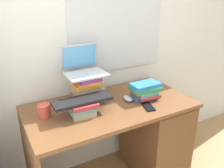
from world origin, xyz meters
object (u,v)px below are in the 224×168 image
mug (44,111)px  laptop (83,67)px  computer_mouse (128,99)px  keyboard (82,100)px  book_stack_tall (87,89)px  desk (144,134)px  cell_phone (148,107)px  book_stack_side (145,90)px  book_stack_keyboard_riser (82,108)px

mug → laptop: bearing=19.2°
computer_mouse → keyboard: bearing=-176.2°
book_stack_tall → laptop: 0.17m
laptop → mug: size_ratio=2.42×
laptop → keyboard: size_ratio=0.72×
laptop → mug: (-0.35, -0.12, -0.23)m
desk → mug: (-0.81, 0.09, 0.40)m
desk → cell_phone: size_ratio=9.48×
laptop → cell_phone: laptop is taller
computer_mouse → mug: 0.65m
book_stack_side → cell_phone: book_stack_side is taller
keyboard → computer_mouse: size_ratio=4.04×
computer_mouse → book_stack_side: bearing=-10.4°
book_stack_side → cell_phone: bearing=-115.5°
laptop → computer_mouse: size_ratio=2.89×
desk → computer_mouse: size_ratio=12.40×
keyboard → mug: bearing=159.9°
book_stack_keyboard_riser → book_stack_side: book_stack_side is taller
desk → keyboard: (-0.56, -0.00, 0.46)m
book_stack_side → laptop: 0.53m
mug → cell_phone: (0.72, -0.24, -0.04)m
laptop → computer_mouse: (0.29, -0.19, -0.26)m
book_stack_tall → computer_mouse: size_ratio=2.29×
keyboard → mug: 0.27m
book_stack_tall → book_stack_keyboard_riser: (-0.11, -0.16, -0.06)m
desk → book_stack_keyboard_riser: bearing=-179.6°
computer_mouse → cell_phone: size_ratio=0.76×
desk → laptop: size_ratio=4.28×
desk → book_stack_tall: bearing=160.5°
book_stack_side → laptop: laptop is taller
keyboard → desk: bearing=1.0°
keyboard → book_stack_tall: bearing=57.1°
mug → desk: bearing=-6.4°
laptop → book_stack_keyboard_riser: bearing=-116.8°
keyboard → cell_phone: 0.51m
book_stack_side → mug: (-0.79, 0.09, -0.02)m
computer_mouse → mug: (-0.65, 0.07, 0.03)m
book_stack_keyboard_riser → computer_mouse: bearing=3.8°
desk → cell_phone: 0.40m
laptop → cell_phone: 0.58m
keyboard → laptop: bearing=64.6°
desk → book_stack_side: 0.42m
computer_mouse → mug: mug is taller
book_stack_keyboard_riser → mug: 0.26m
book_stack_keyboard_riser → book_stack_side: size_ratio=0.82×
book_stack_tall → laptop: (-0.00, 0.05, 0.16)m
mug → computer_mouse: bearing=-6.0°
book_stack_side → laptop: size_ratio=0.79×
book_stack_keyboard_riser → mug: (-0.24, 0.09, -0.00)m
desk → book_stack_keyboard_riser: (-0.57, -0.00, 0.40)m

